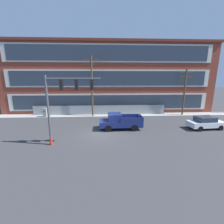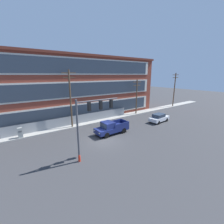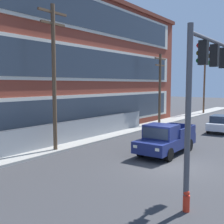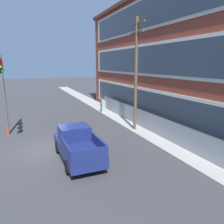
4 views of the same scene
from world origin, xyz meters
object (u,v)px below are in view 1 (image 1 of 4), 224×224
(pickup_truck_navy, at_px, (120,122))
(sedan_white, at_px, (206,122))
(fire_hydrant, at_px, (51,141))
(utility_pole_near_corner, at_px, (92,85))
(traffic_signal_mast, at_px, (64,96))
(utility_pole_midblock, at_px, (185,90))
(electrical_cabinet, at_px, (45,113))

(pickup_truck_navy, distance_m, sedan_white, 10.70)
(fire_hydrant, bearing_deg, sedan_white, 11.96)
(sedan_white, relative_size, utility_pole_near_corner, 0.47)
(traffic_signal_mast, distance_m, fire_hydrant, 4.56)
(traffic_signal_mast, relative_size, utility_pole_midblock, 0.85)
(traffic_signal_mast, bearing_deg, sedan_white, 12.94)
(pickup_truck_navy, xyz_separation_m, utility_pole_midblock, (11.17, 6.15, 3.30))
(utility_pole_midblock, bearing_deg, traffic_signal_mast, -148.19)
(utility_pole_near_corner, relative_size, fire_hydrant, 12.13)
(pickup_truck_navy, bearing_deg, traffic_signal_mast, -142.67)
(traffic_signal_mast, relative_size, sedan_white, 1.45)
(pickup_truck_navy, height_order, electrical_cabinet, pickup_truck_navy)
(utility_pole_midblock, height_order, fire_hydrant, utility_pole_midblock)
(pickup_truck_navy, relative_size, utility_pole_near_corner, 0.56)
(pickup_truck_navy, height_order, utility_pole_near_corner, utility_pole_near_corner)
(traffic_signal_mast, xyz_separation_m, utility_pole_midblock, (16.65, 10.33, -0.45))
(pickup_truck_navy, bearing_deg, utility_pole_midblock, 28.83)
(pickup_truck_navy, height_order, fire_hydrant, pickup_truck_navy)
(traffic_signal_mast, distance_m, electrical_cabinet, 12.30)
(pickup_truck_navy, bearing_deg, sedan_white, -2.46)
(traffic_signal_mast, xyz_separation_m, fire_hydrant, (-1.50, -0.03, -4.30))
(traffic_signal_mast, xyz_separation_m, sedan_white, (16.17, 3.71, -3.88))
(traffic_signal_mast, xyz_separation_m, pickup_truck_navy, (5.47, 4.17, -3.74))
(sedan_white, bearing_deg, traffic_signal_mast, -167.06)
(traffic_signal_mast, bearing_deg, utility_pole_midblock, 31.81)
(sedan_white, bearing_deg, pickup_truck_navy, 177.54)
(traffic_signal_mast, bearing_deg, fire_hydrant, -178.91)
(utility_pole_near_corner, height_order, electrical_cabinet, utility_pole_near_corner)
(sedan_white, xyz_separation_m, utility_pole_near_corner, (-14.47, 6.54, 4.38))
(traffic_signal_mast, distance_m, pickup_truck_navy, 7.84)
(electrical_cabinet, bearing_deg, pickup_truck_navy, -27.52)
(sedan_white, xyz_separation_m, fire_hydrant, (-17.67, -3.74, -0.42))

